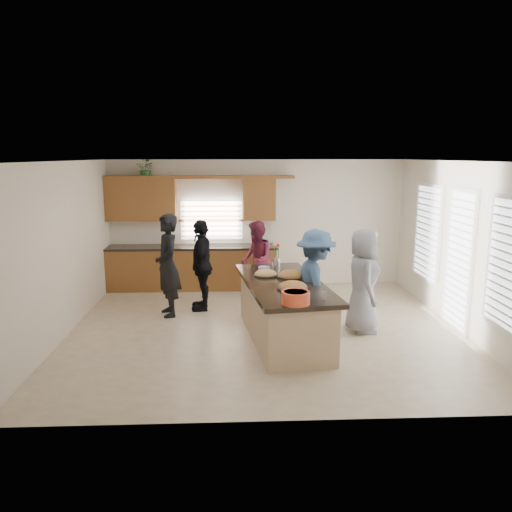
{
  "coord_description": "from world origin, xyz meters",
  "views": [
    {
      "loc": [
        -0.52,
        -8.03,
        2.89
      ],
      "look_at": [
        -0.12,
        0.55,
        1.15
      ],
      "focal_mm": 35.0,
      "sensor_mm": 36.0,
      "label": 1
    }
  ],
  "objects_px": {
    "island": "(284,312)",
    "woman_left_mid": "(256,260)",
    "woman_left_back": "(168,265)",
    "woman_left_front": "(202,265)",
    "salad_bowl": "(296,297)",
    "woman_right_front": "(363,281)",
    "woman_right_back": "(315,284)"
  },
  "relations": [
    {
      "from": "island",
      "to": "woman_right_front",
      "type": "height_order",
      "value": "woman_right_front"
    },
    {
      "from": "woman_right_front",
      "to": "woman_left_mid",
      "type": "bearing_deg",
      "value": 41.71
    },
    {
      "from": "woman_left_back",
      "to": "woman_left_front",
      "type": "distance_m",
      "value": 0.69
    },
    {
      "from": "woman_left_front",
      "to": "woman_right_front",
      "type": "bearing_deg",
      "value": 61.52
    },
    {
      "from": "woman_left_front",
      "to": "woman_right_back",
      "type": "relative_size",
      "value": 0.98
    },
    {
      "from": "salad_bowl",
      "to": "woman_right_back",
      "type": "distance_m",
      "value": 1.39
    },
    {
      "from": "woman_left_mid",
      "to": "woman_right_back",
      "type": "relative_size",
      "value": 0.91
    },
    {
      "from": "salad_bowl",
      "to": "woman_left_mid",
      "type": "xyz_separation_m",
      "value": [
        -0.35,
        3.61,
        -0.25
      ]
    },
    {
      "from": "woman_left_mid",
      "to": "woman_right_back",
      "type": "xyz_separation_m",
      "value": [
        0.83,
        -2.32,
        0.08
      ]
    },
    {
      "from": "woman_left_mid",
      "to": "woman_left_front",
      "type": "relative_size",
      "value": 0.92
    },
    {
      "from": "island",
      "to": "salad_bowl",
      "type": "relative_size",
      "value": 7.43
    },
    {
      "from": "woman_right_back",
      "to": "island",
      "type": "bearing_deg",
      "value": 90.58
    },
    {
      "from": "salad_bowl",
      "to": "woman_left_back",
      "type": "xyz_separation_m",
      "value": [
        -2.01,
        2.53,
        -0.11
      ]
    },
    {
      "from": "woman_left_mid",
      "to": "woman_right_front",
      "type": "bearing_deg",
      "value": 30.74
    },
    {
      "from": "woman_left_front",
      "to": "woman_left_mid",
      "type": "bearing_deg",
      "value": 122.63
    },
    {
      "from": "island",
      "to": "woman_left_mid",
      "type": "height_order",
      "value": "woman_left_mid"
    },
    {
      "from": "woman_right_front",
      "to": "island",
      "type": "bearing_deg",
      "value": 106.82
    },
    {
      "from": "woman_right_front",
      "to": "salad_bowl",
      "type": "bearing_deg",
      "value": 142.55
    },
    {
      "from": "woman_left_back",
      "to": "woman_right_front",
      "type": "relative_size",
      "value": 1.08
    },
    {
      "from": "salad_bowl",
      "to": "woman_left_front",
      "type": "relative_size",
      "value": 0.22
    },
    {
      "from": "island",
      "to": "woman_left_mid",
      "type": "xyz_separation_m",
      "value": [
        -0.32,
        2.41,
        0.34
      ]
    },
    {
      "from": "salad_bowl",
      "to": "woman_left_front",
      "type": "bearing_deg",
      "value": 116.29
    },
    {
      "from": "woman_left_back",
      "to": "island",
      "type": "bearing_deg",
      "value": 36.77
    },
    {
      "from": "salad_bowl",
      "to": "woman_left_back",
      "type": "distance_m",
      "value": 3.23
    },
    {
      "from": "woman_right_back",
      "to": "woman_right_front",
      "type": "relative_size",
      "value": 1.01
    },
    {
      "from": "woman_left_back",
      "to": "woman_right_back",
      "type": "relative_size",
      "value": 1.07
    },
    {
      "from": "woman_left_back",
      "to": "woman_left_front",
      "type": "bearing_deg",
      "value": 100.63
    },
    {
      "from": "woman_left_back",
      "to": "woman_right_back",
      "type": "distance_m",
      "value": 2.78
    },
    {
      "from": "island",
      "to": "woman_left_mid",
      "type": "distance_m",
      "value": 2.46
    },
    {
      "from": "woman_left_front",
      "to": "woman_right_front",
      "type": "height_order",
      "value": "woman_right_front"
    },
    {
      "from": "salad_bowl",
      "to": "woman_right_front",
      "type": "bearing_deg",
      "value": 49.32
    },
    {
      "from": "salad_bowl",
      "to": "island",
      "type": "bearing_deg",
      "value": 91.57
    }
  ]
}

